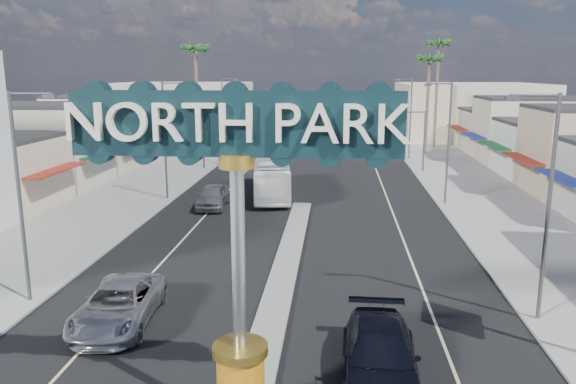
% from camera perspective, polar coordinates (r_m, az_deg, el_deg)
% --- Properties ---
extents(ground, '(160.00, 160.00, 0.00)m').
position_cam_1_polar(ground, '(42.82, 1.55, -1.02)').
color(ground, gray).
rests_on(ground, ground).
extents(road, '(20.00, 120.00, 0.01)m').
position_cam_1_polar(road, '(42.82, 1.55, -1.01)').
color(road, black).
rests_on(road, ground).
extents(median_island, '(1.30, 30.00, 0.16)m').
position_cam_1_polar(median_island, '(27.50, -0.49, -8.46)').
color(median_island, gray).
rests_on(median_island, ground).
extents(sidewalk_left, '(8.00, 120.00, 0.12)m').
position_cam_1_polar(sidewalk_left, '(45.80, -16.22, -0.56)').
color(sidewalk_left, gray).
rests_on(sidewalk_left, ground).
extents(sidewalk_right, '(8.00, 120.00, 0.12)m').
position_cam_1_polar(sidewalk_right, '(44.26, 19.96, -1.24)').
color(sidewalk_right, gray).
rests_on(sidewalk_right, ground).
extents(storefront_row_left, '(12.00, 42.00, 6.00)m').
position_cam_1_polar(storefront_row_left, '(61.07, -20.82, 5.02)').
color(storefront_row_left, beige).
rests_on(storefront_row_left, ground).
extents(storefront_row_right, '(12.00, 42.00, 6.00)m').
position_cam_1_polar(storefront_row_right, '(59.09, 26.40, 4.33)').
color(storefront_row_right, '#B7B29E').
rests_on(storefront_row_right, ground).
extents(backdrop_far_left, '(20.00, 20.00, 8.00)m').
position_cam_1_polar(backdrop_far_left, '(90.19, -10.88, 8.29)').
color(backdrop_far_left, '#B7B29E').
rests_on(backdrop_far_left, ground).
extents(backdrop_far_right, '(20.00, 20.00, 8.00)m').
position_cam_1_polar(backdrop_far_right, '(88.98, 17.83, 7.88)').
color(backdrop_far_right, beige).
rests_on(backdrop_far_right, ground).
extents(gateway_sign, '(8.20, 1.50, 9.15)m').
position_cam_1_polar(gateway_sign, '(14.34, -5.13, -3.41)').
color(gateway_sign, orange).
rests_on(gateway_sign, median_island).
extents(traffic_signal_left, '(5.09, 0.45, 6.00)m').
position_cam_1_polar(traffic_signal_left, '(57.08, -6.86, 6.56)').
color(traffic_signal_left, '#47474C').
rests_on(traffic_signal_left, ground).
extents(traffic_signal_right, '(5.09, 0.45, 6.00)m').
position_cam_1_polar(traffic_signal_right, '(56.28, 11.89, 6.31)').
color(traffic_signal_right, '#47474C').
rests_on(traffic_signal_right, ground).
extents(streetlight_l_near, '(2.03, 0.22, 9.00)m').
position_cam_1_polar(streetlight_l_near, '(25.61, -25.38, 0.41)').
color(streetlight_l_near, '#47474C').
rests_on(streetlight_l_near, ground).
extents(streetlight_l_mid, '(2.03, 0.22, 9.00)m').
position_cam_1_polar(streetlight_l_mid, '(43.82, -12.23, 5.74)').
color(streetlight_l_mid, '#47474C').
rests_on(streetlight_l_mid, ground).
extents(streetlight_l_far, '(2.03, 0.22, 9.00)m').
position_cam_1_polar(streetlight_l_far, '(65.08, -6.52, 7.95)').
color(streetlight_l_far, '#47474C').
rests_on(streetlight_l_far, ground).
extents(streetlight_r_near, '(2.03, 0.22, 9.00)m').
position_cam_1_polar(streetlight_r_near, '(23.51, 24.67, -0.49)').
color(streetlight_r_near, '#47474C').
rests_on(streetlight_r_near, ground).
extents(streetlight_r_mid, '(2.03, 0.22, 9.00)m').
position_cam_1_polar(streetlight_r_mid, '(42.63, 15.79, 5.38)').
color(streetlight_r_mid, '#47474C').
rests_on(streetlight_r_mid, ground).
extents(streetlight_r_far, '(2.03, 0.22, 9.00)m').
position_cam_1_polar(streetlight_r_far, '(64.28, 12.20, 7.71)').
color(streetlight_r_far, '#47474C').
rests_on(streetlight_r_far, ground).
extents(palm_left_far, '(2.60, 2.60, 13.10)m').
position_cam_1_polar(palm_left_far, '(63.55, -9.37, 13.58)').
color(palm_left_far, brown).
rests_on(palm_left_far, ground).
extents(palm_right_mid, '(2.60, 2.60, 12.10)m').
position_cam_1_polar(palm_right_mid, '(68.43, 14.18, 12.51)').
color(palm_right_mid, brown).
rests_on(palm_right_mid, ground).
extents(palm_right_far, '(2.60, 2.60, 14.10)m').
position_cam_1_polar(palm_right_far, '(74.72, 15.08, 13.78)').
color(palm_right_far, brown).
rests_on(palm_right_far, ground).
extents(suv_left, '(3.06, 5.99, 1.62)m').
position_cam_1_polar(suv_left, '(23.38, -16.84, -10.90)').
color(suv_left, '#A8A9AD').
rests_on(suv_left, ground).
extents(suv_right, '(2.50, 5.95, 1.71)m').
position_cam_1_polar(suv_right, '(18.89, 9.33, -16.15)').
color(suv_right, black).
rests_on(suv_right, ground).
extents(car_parked_left, '(2.13, 4.93, 1.66)m').
position_cam_1_polar(car_parked_left, '(41.29, -7.65, -0.44)').
color(car_parked_left, slate).
rests_on(car_parked_left, ground).
extents(city_bus, '(4.05, 11.56, 3.15)m').
position_cam_1_polar(city_bus, '(44.91, -1.67, 1.66)').
color(city_bus, silver).
rests_on(city_bus, ground).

